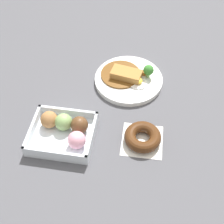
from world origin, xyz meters
TOP-DOWN VIEW (x-y plane):
  - ground_plane at (0.00, 0.00)m, footprint 1.60×1.60m
  - curry_plate at (-0.04, -0.12)m, footprint 0.24×0.24m
  - donut_box at (0.12, 0.14)m, footprint 0.19×0.17m
  - chocolate_ring_donut at (-0.11, 0.12)m, footprint 0.12×0.12m

SIDE VIEW (x-z plane):
  - ground_plane at x=0.00m, z-range 0.00..0.00m
  - curry_plate at x=-0.04m, z-range -0.02..0.05m
  - chocolate_ring_donut at x=-0.11m, z-range 0.00..0.04m
  - donut_box at x=0.12m, z-range -0.01..0.06m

